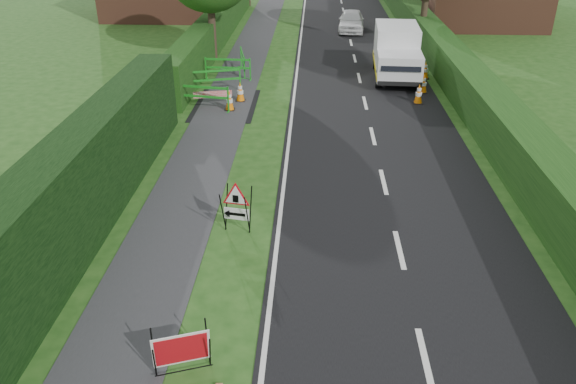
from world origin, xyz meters
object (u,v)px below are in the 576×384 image
object	(u,v)px
works_van	(397,52)
hatchback_car	(351,21)
triangle_sign	(235,204)
red_rect_sign	(182,350)

from	to	relation	value
works_van	hatchback_car	distance (m)	9.98
triangle_sign	red_rect_sign	bearing A→B (deg)	-83.50
red_rect_sign	works_van	world-z (taller)	works_van
triangle_sign	hatchback_car	bearing A→B (deg)	90.75
red_rect_sign	works_van	bearing A→B (deg)	53.85
works_van	hatchback_car	world-z (taller)	works_van
triangle_sign	hatchback_car	xyz separation A→B (m)	(4.05, 23.52, -0.16)
works_van	hatchback_car	bearing A→B (deg)	101.56
red_rect_sign	works_van	xyz separation A→B (m)	(5.83, 18.23, 0.69)
hatchback_car	red_rect_sign	bearing A→B (deg)	-94.69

